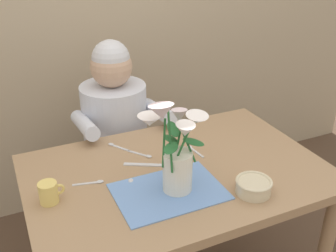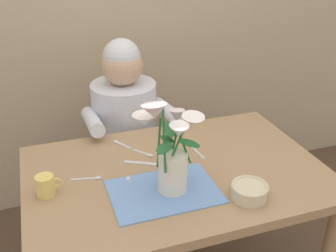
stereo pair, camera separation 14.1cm
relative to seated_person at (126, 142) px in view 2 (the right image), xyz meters
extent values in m
cube|color=#9E7A56|center=(0.07, -0.62, 0.16)|extent=(1.20, 0.80, 0.04)
cylinder|color=#9E7A56|center=(-0.47, -0.28, -0.21)|extent=(0.06, 0.06, 0.70)
cylinder|color=#9E7A56|center=(0.61, -0.28, -0.21)|extent=(0.06, 0.06, 0.70)
cylinder|color=#4C4C56|center=(0.00, 0.00, -0.36)|extent=(0.30, 0.30, 0.40)
cylinder|color=silver|center=(0.00, 0.00, 0.09)|extent=(0.34, 0.34, 0.50)
sphere|color=tan|center=(0.00, 0.00, 0.44)|extent=(0.21, 0.21, 0.21)
sphere|color=silver|center=(0.00, 0.00, 0.48)|extent=(0.19, 0.19, 0.19)
cylinder|color=silver|center=(-0.19, -0.14, 0.22)|extent=(0.07, 0.33, 0.12)
cylinder|color=silver|center=(0.19, -0.14, 0.22)|extent=(0.07, 0.33, 0.12)
cube|color=#6B93D1|center=(-0.03, -0.74, 0.18)|extent=(0.40, 0.28, 0.00)
cylinder|color=silver|center=(0.01, -0.74, 0.26)|extent=(0.11, 0.11, 0.16)
cylinder|color=#23602D|center=(0.05, -0.74, 0.37)|extent=(0.05, 0.06, 0.15)
cone|color=white|center=(0.08, -0.73, 0.45)|extent=(0.10, 0.10, 0.05)
sphere|color=#E5D14C|center=(0.08, -0.73, 0.46)|extent=(0.02, 0.02, 0.02)
cylinder|color=#23602D|center=(0.03, -0.70, 0.37)|extent=(0.06, 0.04, 0.15)
cone|color=silver|center=(0.05, -0.66, 0.44)|extent=(0.08, 0.08, 0.05)
sphere|color=#E5D14C|center=(0.05, -0.66, 0.45)|extent=(0.02, 0.02, 0.02)
cylinder|color=#23602D|center=(-0.04, -0.72, 0.38)|extent=(0.03, 0.04, 0.18)
cone|color=white|center=(-0.09, -0.71, 0.47)|extent=(0.10, 0.10, 0.04)
sphere|color=#E5D14C|center=(-0.09, -0.71, 0.48)|extent=(0.02, 0.02, 0.02)
cylinder|color=#23602D|center=(-0.03, -0.76, 0.41)|extent=(0.02, 0.07, 0.23)
cone|color=silver|center=(-0.07, -0.77, 0.53)|extent=(0.10, 0.11, 0.06)
sphere|color=#E5D14C|center=(-0.07, -0.77, 0.53)|extent=(0.02, 0.02, 0.02)
cylinder|color=#23602D|center=(0.01, -0.76, 0.37)|extent=(0.05, 0.04, 0.15)
cone|color=white|center=(0.01, -0.78, 0.45)|extent=(0.07, 0.08, 0.05)
sphere|color=#E5D14C|center=(0.01, -0.78, 0.45)|extent=(0.02, 0.02, 0.02)
ellipsoid|color=#23602D|center=(0.07, -0.75, 0.37)|extent=(0.09, 0.05, 0.05)
ellipsoid|color=#23602D|center=(0.01, -0.68, 0.37)|extent=(0.04, 0.09, 0.02)
ellipsoid|color=#23602D|center=(-0.04, -0.78, 0.39)|extent=(0.09, 0.09, 0.03)
ellipsoid|color=#23602D|center=(0.02, -0.68, 0.40)|extent=(0.05, 0.09, 0.03)
cylinder|color=beige|center=(0.25, -0.87, 0.20)|extent=(0.13, 0.13, 0.05)
torus|color=beige|center=(0.25, -0.87, 0.23)|extent=(0.14, 0.14, 0.01)
cube|color=silver|center=(-0.03, -0.53, 0.18)|extent=(0.18, 0.11, 0.00)
cylinder|color=#E5C666|center=(-0.44, -0.62, 0.22)|extent=(0.07, 0.07, 0.08)
torus|color=#E5C666|center=(-0.40, -0.62, 0.22)|extent=(0.04, 0.01, 0.04)
cube|color=silver|center=(-0.03, -0.43, 0.18)|extent=(0.07, 0.09, 0.00)
ellipsoid|color=silver|center=(0.00, -0.48, 0.18)|extent=(0.03, 0.03, 0.01)
cube|color=silver|center=(-0.16, -0.66, 0.18)|extent=(0.06, 0.09, 0.00)
ellipsoid|color=silver|center=(-0.13, -0.61, 0.18)|extent=(0.03, 0.03, 0.01)
cube|color=silver|center=(-0.09, -0.35, 0.18)|extent=(0.06, 0.09, 0.00)
ellipsoid|color=silver|center=(-0.12, -0.31, 0.18)|extent=(0.03, 0.03, 0.01)
cube|color=silver|center=(-0.30, -0.56, 0.18)|extent=(0.10, 0.03, 0.00)
ellipsoid|color=silver|center=(-0.24, -0.57, 0.18)|extent=(0.03, 0.03, 0.01)
cube|color=silver|center=(0.20, -0.53, 0.18)|extent=(0.02, 0.10, 0.00)
ellipsoid|color=silver|center=(0.20, -0.47, 0.18)|extent=(0.02, 0.03, 0.01)
camera|label=1|loc=(-0.54, -1.85, 1.07)|focal=43.00mm
camera|label=2|loc=(-0.41, -1.91, 1.07)|focal=43.00mm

